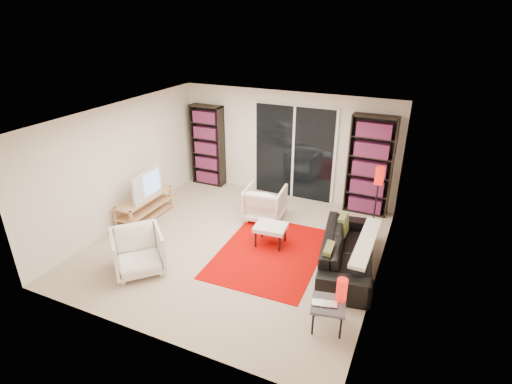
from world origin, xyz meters
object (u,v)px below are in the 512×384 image
bookshelf_right (370,166)px  sofa (348,251)px  bookshelf_left (208,146)px  armchair_front (138,251)px  side_table (328,306)px  floor_lamp (379,182)px  tv_stand (145,207)px  armchair_back (265,203)px  ottoman (271,228)px

bookshelf_right → sofa: (0.10, -2.18, -0.74)m
bookshelf_left → armchair_front: bearing=-77.4°
side_table → floor_lamp: floor_lamp is taller
tv_stand → sofa: (4.19, -0.00, 0.04)m
armchair_back → armchair_front: 2.80m
tv_stand → ottoman: size_ratio=2.24×
bookshelf_right → side_table: size_ratio=3.93×
sofa → side_table: 1.52m
sofa → floor_lamp: floor_lamp is taller
bookshelf_left → floor_lamp: (4.12, -0.57, -0.02)m
ottoman → floor_lamp: 2.28m
tv_stand → floor_lamp: bearing=20.2°
sofa → ottoman: size_ratio=3.48×
armchair_front → ottoman: armchair_front is taller
armchair_back → side_table: size_ratio=1.46×
armchair_back → ottoman: (0.50, -0.90, -0.01)m
tv_stand → bookshelf_right: bearing=28.0°
bookshelf_left → tv_stand: bookshelf_left is taller
bookshelf_right → ottoman: bearing=-123.2°
bookshelf_right → armchair_back: bearing=-147.8°
bookshelf_right → sofa: size_ratio=1.00×
bookshelf_left → armchair_front: size_ratio=2.44×
bookshelf_left → side_table: (4.01, -3.70, -0.62)m
bookshelf_right → floor_lamp: size_ratio=1.66×
sofa → ottoman: 1.45m
armchair_front → sofa: bearing=-20.8°
tv_stand → side_table: bearing=-19.7°
tv_stand → side_table: 4.52m
side_table → floor_lamp: 3.19m
tv_stand → armchair_front: 1.86m
bookshelf_right → armchair_front: bearing=-129.3°
bookshelf_left → armchair_back: size_ratio=2.50×
bookshelf_right → ottoman: bookshelf_right is taller
armchair_back → armchair_front: size_ratio=0.97×
bookshelf_right → sofa: bookshelf_right is taller
bookshelf_right → tv_stand: 4.70m
bookshelf_left → floor_lamp: bearing=-7.9°
side_table → floor_lamp: size_ratio=0.42×
armchair_back → ottoman: 1.03m
ottoman → armchair_front: bearing=-135.7°
bookshelf_right → floor_lamp: bearing=-64.8°
ottoman → floor_lamp: (1.61, 1.48, 0.61)m
floor_lamp → sofa: bearing=-96.1°
tv_stand → ottoman: bearing=2.6°
armchair_back → floor_lamp: floor_lamp is taller
bookshelf_right → tv_stand: size_ratio=1.54×
bookshelf_left → armchair_back: 2.40m
armchair_front → side_table: armchair_front is taller
bookshelf_right → armchair_front: 4.82m
armchair_front → side_table: size_ratio=1.50×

